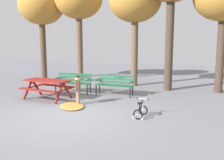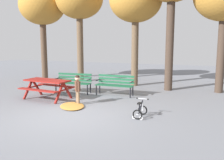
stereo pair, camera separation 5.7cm
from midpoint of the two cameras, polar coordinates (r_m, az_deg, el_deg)
name	(u,v)px [view 2 (the right image)]	position (r m, az deg, el deg)	size (l,w,h in m)	color
ground	(68,116)	(7.81, -9.88, -8.10)	(36.00, 36.00, 0.00)	slate
picnic_table	(47,84)	(10.09, -14.47, -0.93)	(1.95, 1.55, 0.79)	maroon
park_bench_far_left	(74,81)	(11.12, -8.63, -0.27)	(1.63, 0.56, 0.85)	#195133
park_bench_left	(115,83)	(10.44, 0.85, -0.77)	(1.61, 0.49, 0.85)	#195133
child_standing	(78,87)	(8.99, -7.72, -1.66)	(0.30, 0.32, 1.07)	#7F664C
kids_bicycle	(140,111)	(7.57, 6.68, -7.00)	(0.39, 0.58, 0.54)	black
leaf_pile	(72,106)	(8.81, -8.95, -5.88)	(1.17, 0.82, 0.07)	#C68438
tree_far_left	(42,7)	(15.33, -15.62, 15.91)	(2.60, 2.60, 5.38)	brown
tree_left	(79,0)	(14.29, -7.40, 17.73)	(2.60, 2.60, 5.65)	brown
tree_center	(136,1)	(12.82, 5.56, 17.54)	(2.60, 2.60, 5.37)	brown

